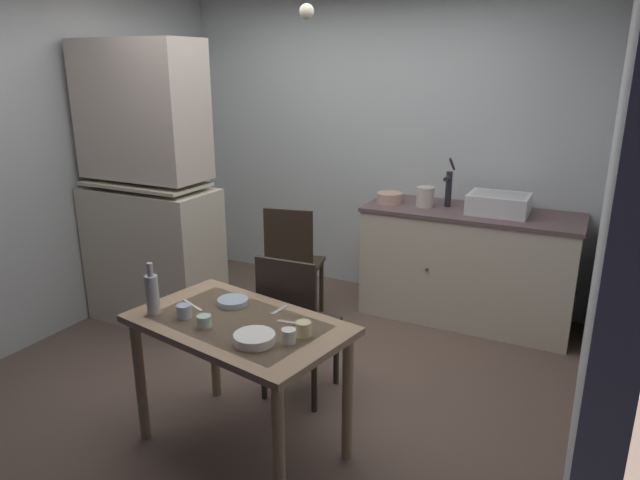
{
  "coord_description": "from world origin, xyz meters",
  "views": [
    {
      "loc": [
        1.8,
        -2.93,
        1.99
      ],
      "look_at": [
        0.28,
        0.07,
        0.95
      ],
      "focal_mm": 31.96,
      "sensor_mm": 36.0,
      "label": 1
    }
  ],
  "objects": [
    {
      "name": "mug_dark",
      "position": [
        0.62,
        -0.77,
        0.78
      ],
      "size": [
        0.08,
        0.08,
        0.07
      ],
      "primitive_type": "cylinder",
      "color": "beige",
      "rests_on": "dining_table"
    },
    {
      "name": "sink_basin",
      "position": [
        1.12,
        1.4,
        0.98
      ],
      "size": [
        0.44,
        0.34,
        0.15
      ],
      "color": "white",
      "rests_on": "counter_cabinet"
    },
    {
      "name": "stoneware_crock",
      "position": [
        0.56,
        1.36,
        0.98
      ],
      "size": [
        0.14,
        0.14,
        0.16
      ],
      "primitive_type": "cylinder",
      "color": "beige",
      "rests_on": "counter_cabinet"
    },
    {
      "name": "chair_far_side",
      "position": [
        0.26,
        -0.22,
        0.5
      ],
      "size": [
        0.42,
        0.42,
        0.94
      ],
      "color": "#29251E",
      "rests_on": "ground"
    },
    {
      "name": "hutch_cabinet",
      "position": [
        -1.28,
        0.27,
        1.01
      ],
      "size": [
        1.04,
        0.51,
        2.16
      ],
      "color": "beige",
      "rests_on": "ground"
    },
    {
      "name": "teaspoon_near_bowl",
      "position": [
        0.5,
        -0.68,
        0.75
      ],
      "size": [
        0.15,
        0.04,
        0.0
      ],
      "primitive_type": "cube",
      "rotation": [
        0.0,
        0.0,
        3.29
      ],
      "color": "beige",
      "rests_on": "dining_table"
    },
    {
      "name": "wall_left",
      "position": [
        -1.87,
        0.0,
        1.28
      ],
      "size": [
        0.1,
        3.54,
        2.56
      ],
      "primitive_type": "cube",
      "color": "silver",
      "rests_on": "ground"
    },
    {
      "name": "table_knife",
      "position": [
        -0.09,
        -0.73,
        0.75
      ],
      "size": [
        0.19,
        0.09,
        0.0
      ],
      "primitive_type": "cube",
      "rotation": [
        0.0,
        0.0,
        2.75
      ],
      "color": "silver",
      "rests_on": "dining_table"
    },
    {
      "name": "mixing_bowl_counter",
      "position": [
        0.27,
        1.35,
        0.95
      ],
      "size": [
        0.2,
        0.2,
        0.08
      ],
      "primitive_type": "cylinder",
      "color": "tan",
      "rests_on": "counter_cabinet"
    },
    {
      "name": "teacup_cream",
      "position": [
        -0.02,
        -0.87,
        0.78
      ],
      "size": [
        0.07,
        0.07,
        0.07
      ],
      "primitive_type": "cylinder",
      "color": "#9EB2C6",
      "rests_on": "dining_table"
    },
    {
      "name": "pendant_bulb",
      "position": [
        0.26,
        -0.05,
        2.26
      ],
      "size": [
        0.08,
        0.08,
        0.08
      ],
      "primitive_type": "sphere",
      "color": "#F9EFCC"
    },
    {
      "name": "counter_cabinet",
      "position": [
        0.93,
        1.4,
        0.45
      ],
      "size": [
        1.64,
        0.64,
        0.9
      ],
      "color": "beige",
      "rests_on": "ground"
    },
    {
      "name": "glass_bottle",
      "position": [
        -0.2,
        -0.9,
        0.86
      ],
      "size": [
        0.07,
        0.07,
        0.28
      ],
      "color": "#B7BCC1",
      "rests_on": "dining_table"
    },
    {
      "name": "chair_by_counter",
      "position": [
        -0.28,
        0.72,
        0.51
      ],
      "size": [
        0.48,
        0.48,
        0.96
      ],
      "color": "#2F2519",
      "rests_on": "ground"
    },
    {
      "name": "dining_table",
      "position": [
        0.25,
        -0.78,
        0.64
      ],
      "size": [
        1.21,
        0.84,
        0.74
      ],
      "color": "#A08163",
      "rests_on": "ground"
    },
    {
      "name": "wall_back",
      "position": [
        0.0,
        1.77,
        1.28
      ],
      "size": [
        3.74,
        0.1,
        2.56
      ],
      "primitive_type": "cube",
      "color": "silver",
      "rests_on": "ground"
    },
    {
      "name": "mug_tall",
      "position": [
        0.59,
        -0.86,
        0.78
      ],
      "size": [
        0.07,
        0.07,
        0.07
      ],
      "primitive_type": "cylinder",
      "color": "white",
      "rests_on": "dining_table"
    },
    {
      "name": "ground_plane",
      "position": [
        0.0,
        0.0,
        0.0
      ],
      "size": [
        4.64,
        4.64,
        0.0
      ],
      "primitive_type": "plane",
      "color": "brown"
    },
    {
      "name": "teaspoon_by_cup",
      "position": [
        0.37,
        -0.57,
        0.75
      ],
      "size": [
        0.04,
        0.13,
        0.0
      ],
      "primitive_type": "cube",
      "rotation": [
        0.0,
        0.0,
        1.45
      ],
      "color": "beige",
      "rests_on": "dining_table"
    },
    {
      "name": "soup_bowl_small",
      "position": [
        0.1,
        -0.61,
        0.76
      ],
      "size": [
        0.17,
        0.17,
        0.03
      ],
      "primitive_type": "cylinder",
      "color": "#9EB2C6",
      "rests_on": "dining_table"
    },
    {
      "name": "serving_bowl_wide",
      "position": [
        0.45,
        -0.94,
        0.77
      ],
      "size": [
        0.2,
        0.2,
        0.04
      ],
      "primitive_type": "cylinder",
      "color": "white",
      "rests_on": "dining_table"
    },
    {
      "name": "teacup_mint",
      "position": [
        0.13,
        -0.91,
        0.77
      ],
      "size": [
        0.07,
        0.07,
        0.06
      ],
      "primitive_type": "cylinder",
      "color": "#ADD1C1",
      "rests_on": "dining_table"
    },
    {
      "name": "wall_right",
      "position": [
        1.87,
        0.0,
        1.28
      ],
      "size": [
        0.1,
        3.54,
        2.56
      ],
      "primitive_type": "cube",
      "color": "silver",
      "rests_on": "ground"
    },
    {
      "name": "hand_pump",
      "position": [
        0.72,
        1.45,
        1.07
      ],
      "size": [
        0.05,
        0.27,
        0.39
      ],
      "color": "#232328",
      "rests_on": "counter_cabinet"
    }
  ]
}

